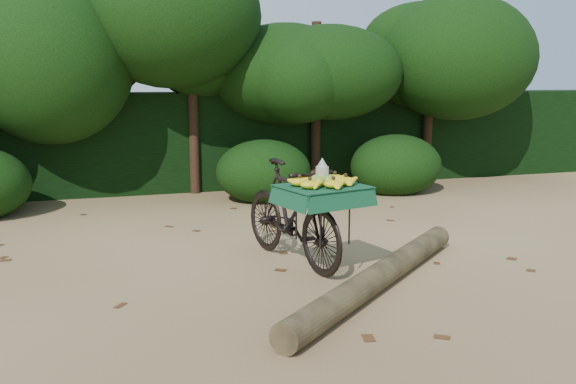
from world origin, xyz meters
name	(u,v)px	position (x,y,z in m)	size (l,w,h in m)	color
ground	(233,290)	(0.00, 0.00, 0.00)	(80.00, 80.00, 0.00)	tan
vendor_bicycle	(293,211)	(0.84, 0.67, 0.59)	(1.12, 2.01, 1.16)	black
fallen_log	(380,275)	(1.40, -0.38, 0.13)	(0.26, 0.26, 3.58)	brown
hedge_backdrop	(161,140)	(0.00, 6.30, 0.90)	(26.00, 1.80, 1.80)	black
tree_row	(125,82)	(-0.65, 5.50, 2.00)	(14.50, 2.00, 4.00)	black
bush_clumps	(205,177)	(0.50, 4.30, 0.45)	(8.80, 1.70, 0.90)	black
leaf_litter	(220,270)	(0.00, 0.65, 0.01)	(7.00, 7.30, 0.01)	#4F2C15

